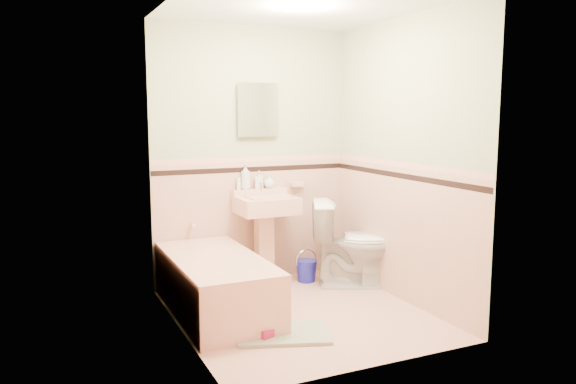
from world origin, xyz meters
name	(u,v)px	position (x,y,z in m)	size (l,w,h in m)	color
floor	(300,314)	(0.00, 0.00, 0.00)	(2.20, 2.20, 0.00)	#EAB199
ceiling	(301,5)	(0.00, 0.00, 2.50)	(2.20, 2.20, 0.00)	white
wall_back	(252,156)	(0.00, 1.10, 1.25)	(2.50, 2.50, 0.00)	#F2E6C5
wall_front	(377,180)	(0.00, -1.10, 1.25)	(2.50, 2.50, 0.00)	#F2E6C5
wall_left	(179,170)	(-1.00, 0.00, 1.25)	(2.50, 2.50, 0.00)	#F2E6C5
wall_right	(403,161)	(1.00, 0.00, 1.25)	(2.50, 2.50, 0.00)	#F2E6C5
wainscot_back	(253,221)	(0.00, 1.09, 0.60)	(2.00, 2.00, 0.00)	beige
wainscot_front	(374,279)	(0.00, -1.09, 0.60)	(2.00, 2.00, 0.00)	beige
wainscot_left	(182,256)	(-0.99, 0.00, 0.60)	(2.20, 2.20, 0.00)	beige
wainscot_right	(400,233)	(0.99, 0.00, 0.60)	(2.20, 2.20, 0.00)	beige
accent_back	(253,169)	(0.00, 1.08, 1.12)	(2.00, 2.00, 0.00)	black
accent_front	(375,200)	(0.00, -1.08, 1.12)	(2.00, 2.00, 0.00)	black
accent_left	(181,188)	(-0.98, 0.00, 1.12)	(2.20, 2.20, 0.00)	black
accent_right	(401,176)	(0.98, 0.00, 1.12)	(2.20, 2.20, 0.00)	black
cap_back	(253,159)	(0.00, 1.08, 1.22)	(2.00, 2.00, 0.00)	#EAA692
cap_front	(375,184)	(0.00, -1.08, 1.22)	(2.00, 2.00, 0.00)	#EAA692
cap_left	(181,174)	(-0.98, 0.00, 1.22)	(2.20, 2.20, 0.00)	#EAA692
cap_right	(401,164)	(0.98, 0.00, 1.22)	(2.20, 2.20, 0.00)	#EAA692
bathtub	(216,286)	(-0.63, 0.33, 0.23)	(0.70, 1.50, 0.45)	#E4AD95
tub_faucet	(192,224)	(-0.63, 1.05, 0.63)	(0.04, 0.04, 0.12)	silver
sink	(267,241)	(0.05, 0.86, 0.44)	(0.55, 0.48, 0.87)	#E4AD95
sink_faucet	(261,187)	(0.05, 1.00, 0.95)	(0.02, 0.02, 0.10)	silver
medicine_cabinet	(258,110)	(0.05, 1.07, 1.70)	(0.37, 0.04, 0.46)	white
soap_dish	(297,184)	(0.47, 1.06, 0.95)	(0.13, 0.07, 0.04)	#E4AD95
soap_bottle_left	(245,177)	(-0.09, 1.04, 1.06)	(0.10, 0.10, 0.25)	#B2B2B2
soap_bottle_mid	(259,180)	(0.05, 1.04, 1.02)	(0.08, 0.08, 0.18)	#B2B2B2
soap_bottle_right	(269,181)	(0.16, 1.04, 1.00)	(0.11, 0.11, 0.13)	#B2B2B2
tube	(239,184)	(-0.16, 1.04, 0.99)	(0.04, 0.04, 0.12)	white
toilet	(355,243)	(0.83, 0.49, 0.42)	(0.47, 0.82, 0.84)	white
bucket	(306,271)	(0.46, 0.80, 0.11)	(0.22, 0.22, 0.22)	#181CA0
bath_mat	(284,333)	(-0.32, -0.36, 0.01)	(0.69, 0.46, 0.03)	#929F85
shoe	(269,332)	(-0.45, -0.40, 0.06)	(0.15, 0.07, 0.06)	#BF1E59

